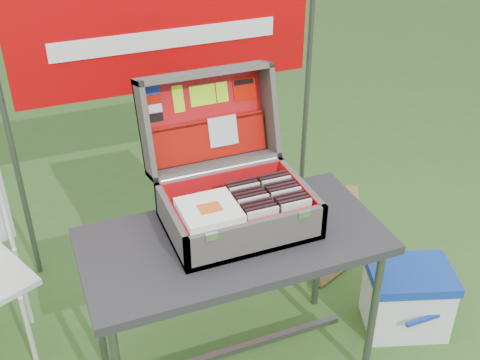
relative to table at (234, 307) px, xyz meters
name	(u,v)px	position (x,y,z in m)	size (l,w,h in m)	color
table	(234,307)	(0.00, 0.00, 0.00)	(1.27, 0.63, 0.79)	#2B2B2E
table_top	(233,241)	(0.00, 0.00, 0.38)	(1.27, 0.63, 0.04)	#2B2B2E
table_leg_fr	(373,314)	(0.57, -0.26, -0.02)	(0.04, 0.04, 0.75)	#59595B
table_leg_bl	(97,307)	(-0.57, 0.26, -0.02)	(0.04, 0.04, 0.75)	#59595B
table_leg_br	(319,248)	(0.57, 0.26, -0.02)	(0.04, 0.04, 0.75)	#59595B
table_brace	(234,350)	(0.00, 0.00, -0.28)	(1.12, 0.03, 0.03)	#59595B
suitcase	(233,164)	(0.05, 0.12, 0.67)	(0.61, 0.59, 0.56)	#65605B
suitcase_base_bottom	(238,224)	(0.05, 0.06, 0.41)	(0.61, 0.43, 0.02)	#65605B
suitcase_base_wall_front	(258,238)	(0.05, -0.14, 0.48)	(0.61, 0.02, 0.16)	#65605B
suitcase_base_wall_back	(222,187)	(0.05, 0.27, 0.48)	(0.61, 0.02, 0.16)	#65605B
suitcase_base_wall_left	(172,226)	(-0.24, 0.06, 0.48)	(0.02, 0.43, 0.16)	#65605B
suitcase_base_wall_right	(300,197)	(0.34, 0.06, 0.48)	(0.02, 0.43, 0.16)	#65605B
suitcase_liner_floor	(238,221)	(0.05, 0.06, 0.42)	(0.56, 0.38, 0.01)	red
suitcase_latch_left	(212,237)	(-0.15, -0.15, 0.55)	(0.05, 0.01, 0.03)	silver
suitcase_latch_right	(304,214)	(0.24, -0.15, 0.55)	(0.05, 0.01, 0.03)	silver
suitcase_hinge	(220,170)	(0.05, 0.28, 0.56)	(0.02, 0.02, 0.54)	silver
suitcase_lid_back	(204,117)	(0.05, 0.48, 0.72)	(0.61, 0.43, 0.02)	#65605B
suitcase_lid_rim_far	(203,73)	(0.05, 0.47, 0.94)	(0.61, 0.02, 0.16)	#65605B
suitcase_lid_rim_near	(214,163)	(0.05, 0.36, 0.55)	(0.61, 0.02, 0.16)	#65605B
suitcase_lid_rim_left	(145,130)	(-0.24, 0.42, 0.74)	(0.02, 0.43, 0.16)	#65605B
suitcase_lid_rim_right	(269,109)	(0.34, 0.42, 0.74)	(0.02, 0.43, 0.16)	#65605B
suitcase_lid_liner	(205,117)	(0.05, 0.47, 0.73)	(0.55, 0.38, 0.01)	red
suitcase_liner_wall_front	(256,234)	(0.05, -0.13, 0.49)	(0.56, 0.01, 0.14)	red
suitcase_liner_wall_back	(223,186)	(0.05, 0.25, 0.49)	(0.56, 0.01, 0.14)	red
suitcase_liner_wall_left	(175,223)	(-0.23, 0.06, 0.49)	(0.01, 0.38, 0.14)	red
suitcase_liner_wall_right	(297,195)	(0.32, 0.06, 0.49)	(0.01, 0.38, 0.14)	red
suitcase_lid_pocket	(209,140)	(0.05, 0.42, 0.64)	(0.54, 0.17, 0.03)	#950E06
suitcase_pocket_edge	(207,121)	(0.05, 0.44, 0.72)	(0.53, 0.02, 0.02)	#950E06
suitcase_pocket_cd	(223,131)	(0.11, 0.42, 0.67)	(0.14, 0.14, 0.01)	silver
lid_sticker_cc_a	(153,90)	(-0.17, 0.51, 0.88)	(0.06, 0.04, 0.00)	#1933B2
lid_sticker_cc_b	(154,99)	(-0.17, 0.50, 0.84)	(0.06, 0.04, 0.00)	#C50E00
lid_sticker_cc_c	(155,108)	(-0.17, 0.49, 0.80)	(0.06, 0.04, 0.00)	white
lid_sticker_cc_d	(157,117)	(-0.17, 0.47, 0.77)	(0.06, 0.04, 0.00)	black
lid_card_neon_tall	(178,99)	(-0.06, 0.49, 0.83)	(0.05, 0.12, 0.00)	#B1F815
lid_card_neon_main	(203,95)	(0.05, 0.49, 0.83)	(0.12, 0.09, 0.00)	#B1F815
lid_card_neon_small	(222,92)	(0.14, 0.49, 0.83)	(0.05, 0.09, 0.00)	#B1F815
lid_sticker_band	(244,88)	(0.25, 0.49, 0.83)	(0.11, 0.11, 0.00)	#C50E00
lid_sticker_band_bar	(244,82)	(0.25, 0.50, 0.86)	(0.10, 0.02, 0.00)	black
cd_left_0	(263,226)	(0.09, -0.10, 0.50)	(0.13, 0.01, 0.15)	silver
cd_left_1	(260,222)	(0.09, -0.08, 0.50)	(0.13, 0.01, 0.15)	black
cd_left_2	(258,219)	(0.09, -0.06, 0.50)	(0.13, 0.01, 0.15)	black
cd_left_3	(256,216)	(0.09, -0.03, 0.50)	(0.13, 0.01, 0.15)	black
cd_left_4	(254,213)	(0.09, -0.01, 0.50)	(0.13, 0.01, 0.15)	silver
cd_left_5	(251,210)	(0.09, 0.02, 0.50)	(0.13, 0.01, 0.15)	black
cd_left_6	(249,207)	(0.09, 0.04, 0.50)	(0.13, 0.01, 0.15)	black
cd_left_7	(247,204)	(0.09, 0.06, 0.50)	(0.13, 0.01, 0.15)	black
cd_left_8	(245,201)	(0.09, 0.09, 0.50)	(0.13, 0.01, 0.15)	silver
cd_left_9	(243,198)	(0.09, 0.11, 0.50)	(0.13, 0.01, 0.15)	black
cd_left_10	(241,195)	(0.09, 0.13, 0.50)	(0.13, 0.01, 0.15)	black
cd_right_0	(296,218)	(0.23, -0.10, 0.50)	(0.13, 0.01, 0.15)	silver
cd_right_1	(293,215)	(0.23, -0.08, 0.50)	(0.13, 0.01, 0.15)	black
cd_right_2	(291,211)	(0.23, -0.06, 0.50)	(0.13, 0.01, 0.15)	black
cd_right_3	(288,208)	(0.23, -0.03, 0.50)	(0.13, 0.01, 0.15)	black
cd_right_4	(286,205)	(0.23, -0.01, 0.50)	(0.13, 0.01, 0.15)	silver
cd_right_5	(283,203)	(0.23, 0.02, 0.50)	(0.13, 0.01, 0.15)	black
cd_right_6	(281,200)	(0.23, 0.04, 0.50)	(0.13, 0.01, 0.15)	black
cd_right_7	(278,197)	(0.23, 0.06, 0.50)	(0.13, 0.01, 0.15)	black
cd_right_8	(276,194)	(0.23, 0.09, 0.50)	(0.13, 0.01, 0.15)	silver
cd_right_9	(274,191)	(0.23, 0.11, 0.50)	(0.13, 0.01, 0.15)	black
cd_right_10	(271,188)	(0.23, 0.13, 0.50)	(0.13, 0.01, 0.15)	black
songbook_0	(209,213)	(-0.11, -0.02, 0.56)	(0.23, 0.23, 0.01)	white
songbook_1	(209,211)	(-0.11, -0.02, 0.57)	(0.23, 0.23, 0.01)	white
songbook_2	(209,210)	(-0.11, -0.02, 0.57)	(0.23, 0.23, 0.01)	white
songbook_3	(209,209)	(-0.11, -0.02, 0.58)	(0.23, 0.23, 0.01)	white
songbook_4	(209,208)	(-0.11, -0.02, 0.58)	(0.23, 0.23, 0.01)	white
songbook_5	(209,207)	(-0.11, -0.02, 0.59)	(0.23, 0.23, 0.01)	white
songbook_graphic	(210,208)	(-0.11, -0.03, 0.59)	(0.09, 0.07, 0.00)	#D85919
cooler	(407,298)	(0.92, -0.06, -0.21)	(0.41, 0.32, 0.37)	white
cooler_body	(406,302)	(0.92, -0.06, -0.24)	(0.40, 0.30, 0.32)	white
cooler_lid	(411,275)	(0.92, -0.06, -0.05)	(0.41, 0.32, 0.05)	#1238A1
cooler_handle	(428,318)	(0.92, -0.23, -0.20)	(0.25, 0.02, 0.02)	#1238A1
chair_leg_fr	(30,337)	(-0.88, 0.32, -0.15)	(0.02, 0.02, 0.48)	silver
chair_leg_br	(24,287)	(-0.88, 0.68, -0.15)	(0.02, 0.02, 0.48)	silver
chair_upright_right	(4,209)	(-0.88, 0.71, 0.31)	(0.02, 0.02, 0.45)	silver
cardboard_box	(335,235)	(0.82, 0.50, -0.17)	(0.43, 0.07, 0.45)	#9E7646
banner_post_left	(11,143)	(-0.80, 1.09, 0.45)	(0.03, 0.03, 1.70)	#59595B
banner_post_right	(307,93)	(0.90, 1.09, 0.45)	(0.03, 0.03, 1.70)	#59595B
banner	(166,38)	(0.05, 1.08, 0.90)	(1.60, 0.01, 0.55)	#AE0305
banner_text	(167,39)	(0.05, 1.07, 0.90)	(1.20, 0.00, 0.10)	white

